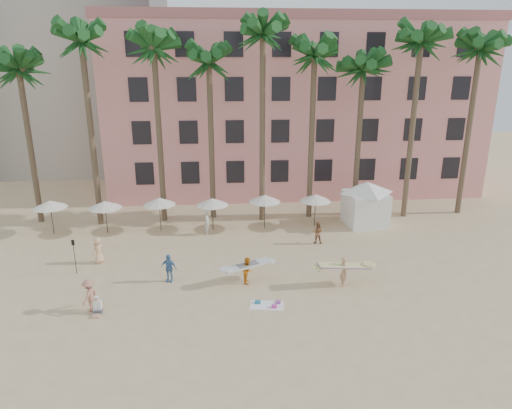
{
  "coord_description": "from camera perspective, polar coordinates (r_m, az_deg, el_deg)",
  "views": [
    {
      "loc": [
        -0.29,
        -20.84,
        12.5
      ],
      "look_at": [
        1.83,
        6.0,
        4.0
      ],
      "focal_mm": 32.0,
      "sensor_mm": 36.0,
      "label": 1
    }
  ],
  "objects": [
    {
      "name": "cabana",
      "position": [
        36.98,
        13.57,
        0.63
      ],
      "size": [
        4.93,
        4.93,
        3.5
      ],
      "color": "white",
      "rests_on": "ground"
    },
    {
      "name": "palm_row",
      "position": [
        35.85,
        -3.42,
        18.24
      ],
      "size": [
        44.4,
        5.4,
        16.3
      ],
      "color": "brown",
      "rests_on": "ground"
    },
    {
      "name": "carrier_yellow",
      "position": [
        27.07,
        10.96,
        -7.98
      ],
      "size": [
        3.07,
        0.94,
        1.76
      ],
      "color": "tan",
      "rests_on": "ground"
    },
    {
      "name": "paddle",
      "position": [
        29.9,
        -21.78,
        -5.58
      ],
      "size": [
        0.18,
        0.04,
        2.23
      ],
      "color": "black",
      "rests_on": "ground"
    },
    {
      "name": "umbrella_row",
      "position": [
        34.96,
        -8.77,
        0.4
      ],
      "size": [
        22.5,
        2.7,
        2.73
      ],
      "color": "#332B23",
      "rests_on": "ground"
    },
    {
      "name": "beach_towel",
      "position": [
        25.0,
        1.49,
        -12.41
      ],
      "size": [
        1.93,
        1.25,
        0.14
      ],
      "color": "white",
      "rests_on": "ground"
    },
    {
      "name": "pink_hotel",
      "position": [
        47.62,
        4.4,
        12.05
      ],
      "size": [
        35.0,
        14.0,
        16.0
      ],
      "primitive_type": "cube",
      "color": "pink",
      "rests_on": "ground"
    },
    {
      "name": "beachgoers",
      "position": [
        29.04,
        -10.36,
        -6.4
      ],
      "size": [
        15.72,
        11.57,
        1.88
      ],
      "color": "teal",
      "rests_on": "ground"
    },
    {
      "name": "ground",
      "position": [
        24.31,
        -3.28,
        -13.46
      ],
      "size": [
        120.0,
        120.0,
        0.0
      ],
      "primitive_type": "plane",
      "color": "#D1B789",
      "rests_on": "ground"
    },
    {
      "name": "seated_man",
      "position": [
        25.45,
        -19.22,
        -12.12
      ],
      "size": [
        0.42,
        0.73,
        0.95
      ],
      "color": "#3F3F4C",
      "rests_on": "ground"
    },
    {
      "name": "carrier_white",
      "position": [
        26.98,
        -1.04,
        -8.04
      ],
      "size": [
        2.85,
        1.66,
        1.57
      ],
      "color": "orange",
      "rests_on": "ground"
    }
  ]
}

